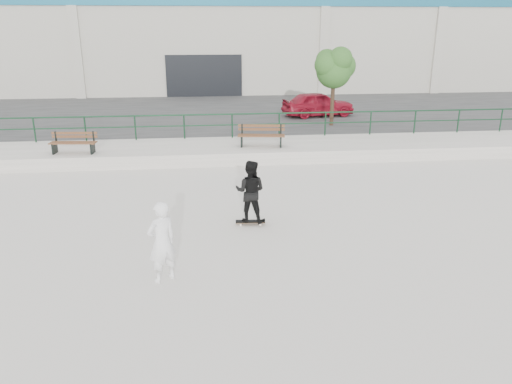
{
  "coord_description": "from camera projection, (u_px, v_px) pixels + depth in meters",
  "views": [
    {
      "loc": [
        -0.27,
        -9.93,
        5.01
      ],
      "look_at": [
        1.04,
        2.0,
        1.0
      ],
      "focal_mm": 35.0,
      "sensor_mm": 36.0,
      "label": 1
    }
  ],
  "objects": [
    {
      "name": "red_car",
      "position": [
        318.0,
        104.0,
        25.95
      ],
      "size": [
        3.94,
        2.14,
        1.27
      ],
      "primitive_type": "imported",
      "rotation": [
        0.0,
        0.0,
        1.75
      ],
      "color": "maroon",
      "rests_on": "parking_strip"
    },
    {
      "name": "standing_skater",
      "position": [
        250.0,
        191.0,
        12.94
      ],
      "size": [
        0.96,
        0.85,
        1.66
      ],
      "primitive_type": "imported",
      "rotation": [
        0.0,
        0.0,
        2.82
      ],
      "color": "black",
      "rests_on": "skateboard"
    },
    {
      "name": "bench_right",
      "position": [
        261.0,
        136.0,
        19.51
      ],
      "size": [
        1.89,
        0.78,
        0.84
      ],
      "rotation": [
        0.0,
        0.0,
        -0.14
      ],
      "color": "brown",
      "rests_on": "ledge"
    },
    {
      "name": "parking_strip",
      "position": [
        206.0,
        115.0,
        27.87
      ],
      "size": [
        60.0,
        14.0,
        0.5
      ],
      "primitive_type": "cube",
      "color": "#343434",
      "rests_on": "ground"
    },
    {
      "name": "seated_skater",
      "position": [
        162.0,
        242.0,
        10.06
      ],
      "size": [
        0.75,
        0.69,
        1.72
      ],
      "primitive_type": "imported",
      "rotation": [
        0.0,
        0.0,
        3.72
      ],
      "color": "white",
      "rests_on": "ground"
    },
    {
      "name": "commercial_building",
      "position": [
        202.0,
        31.0,
        39.69
      ],
      "size": [
        44.2,
        16.33,
        8.0
      ],
      "color": "#B4AFA2",
      "rests_on": "ground"
    },
    {
      "name": "ground",
      "position": [
        219.0,
        265.0,
        10.98
      ],
      "size": [
        120.0,
        120.0,
        0.0
      ],
      "primitive_type": "plane",
      "color": "silver",
      "rests_on": "ground"
    },
    {
      "name": "skateboard",
      "position": [
        250.0,
        222.0,
        13.21
      ],
      "size": [
        0.79,
        0.25,
        0.09
      ],
      "rotation": [
        0.0,
        0.0,
        -0.07
      ],
      "color": "black",
      "rests_on": "ground"
    },
    {
      "name": "railing",
      "position": [
        208.0,
        121.0,
        20.77
      ],
      "size": [
        28.0,
        0.06,
        1.03
      ],
      "color": "#153922",
      "rests_on": "ledge"
    },
    {
      "name": "bench_left",
      "position": [
        74.0,
        143.0,
        18.46
      ],
      "size": [
        1.73,
        0.65,
        0.78
      ],
      "rotation": [
        0.0,
        0.0,
        -0.1
      ],
      "color": "brown",
      "rests_on": "ledge"
    },
    {
      "name": "tree",
      "position": [
        335.0,
        67.0,
        22.9
      ],
      "size": [
        2.04,
        1.81,
        3.63
      ],
      "color": "#453322",
      "rests_on": "parking_strip"
    },
    {
      "name": "ledge",
      "position": [
        210.0,
        151.0,
        19.86
      ],
      "size": [
        30.0,
        3.0,
        0.5
      ],
      "primitive_type": "cube",
      "color": "#B6B2A6",
      "rests_on": "ground"
    }
  ]
}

